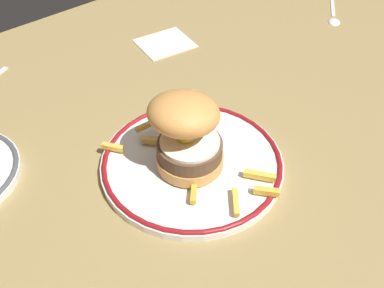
% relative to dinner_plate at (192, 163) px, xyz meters
% --- Properties ---
extents(ground_plane, '(1.36, 1.08, 0.04)m').
position_rel_dinner_plate_xyz_m(ground_plane, '(0.06, 0.03, -0.03)').
color(ground_plane, olive).
extents(dinner_plate, '(0.27, 0.27, 0.02)m').
position_rel_dinner_plate_xyz_m(dinner_plate, '(0.00, 0.00, 0.00)').
color(dinner_plate, white).
rests_on(dinner_plate, ground_plane).
extents(burger, '(0.14, 0.13, 0.12)m').
position_rel_dinner_plate_xyz_m(burger, '(-0.01, 0.00, 0.07)').
color(burger, '#D6924B').
rests_on(burger, dinner_plate).
extents(fries_pile, '(0.19, 0.26, 0.02)m').
position_rel_dinner_plate_xyz_m(fries_pile, '(0.01, 0.00, 0.01)').
color(fries_pile, gold).
rests_on(fries_pile, dinner_plate).
extents(spoon, '(0.11, 0.10, 0.01)m').
position_rel_dinner_plate_xyz_m(spoon, '(0.54, 0.14, -0.00)').
color(spoon, silver).
rests_on(spoon, ground_plane).
extents(napkin, '(0.12, 0.11, 0.00)m').
position_rel_dinner_plate_xyz_m(napkin, '(0.19, 0.30, -0.01)').
color(napkin, silver).
rests_on(napkin, ground_plane).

